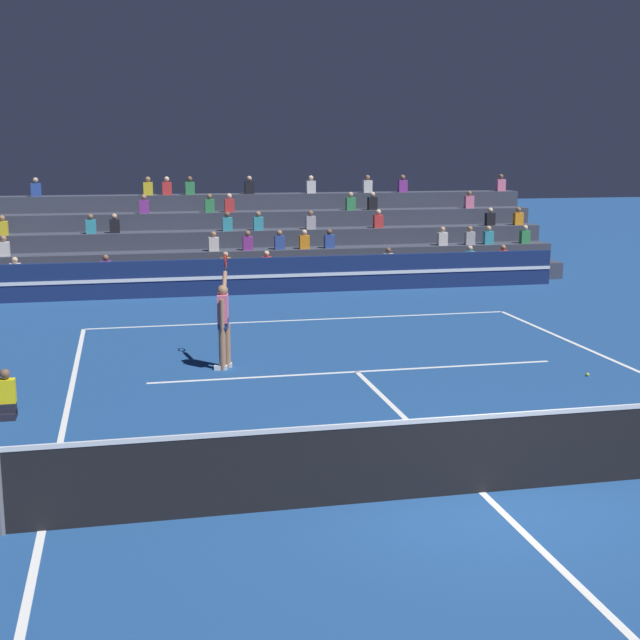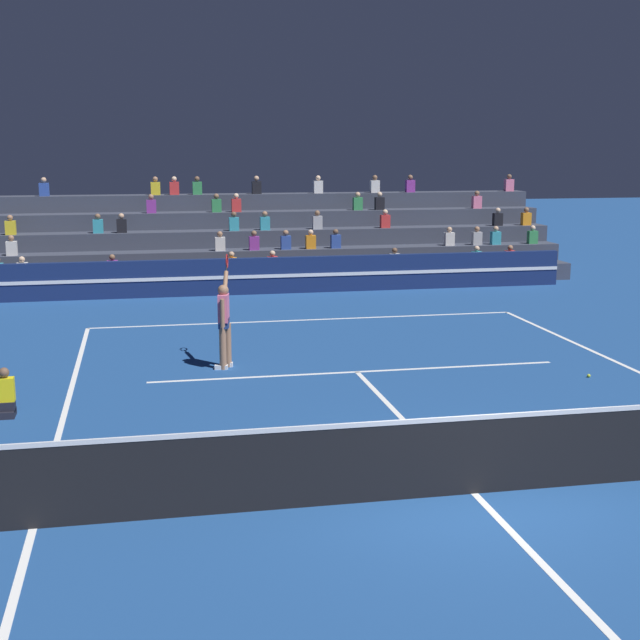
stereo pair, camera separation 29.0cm
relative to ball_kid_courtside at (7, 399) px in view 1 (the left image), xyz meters
The scene contains 8 objects.
ground_plane 7.95m from the ball_kid_courtside, 36.06° to the right, with size 120.00×120.00×0.00m, color navy.
court_lines 7.95m from the ball_kid_courtside, 36.06° to the right, with size 11.10×23.90×0.01m.
tennis_net 7.95m from the ball_kid_courtside, 36.06° to the right, with size 12.00×0.10×1.10m.
sponsor_banner_wall 13.24m from the ball_kid_courtside, 60.97° to the left, with size 18.00×0.26×1.10m.
bleacher_stand 16.68m from the ball_kid_courtside, 67.30° to the left, with size 19.92×4.75×3.38m.
ball_kid_courtside is the anchor object (origin of this frame).
tennis_player 4.73m from the ball_kid_courtside, 34.01° to the left, with size 0.44×1.33×2.29m.
tennis_ball 10.76m from the ball_kid_courtside, ahead, with size 0.07×0.07×0.07m, color #C6DB33.
Camera 1 is at (-4.40, -10.23, 4.44)m, focal length 50.00 mm.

